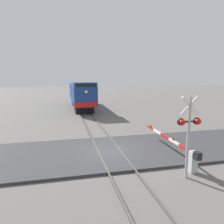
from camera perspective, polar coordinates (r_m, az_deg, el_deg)
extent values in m
plane|color=#605E59|center=(14.36, -0.75, -10.69)|extent=(160.00, 160.00, 0.00)
cube|color=#59544C|center=(14.21, -3.62, -10.62)|extent=(0.08, 80.00, 0.15)
cube|color=#59544C|center=(14.50, 2.07, -10.18)|extent=(0.08, 80.00, 0.15)
cube|color=#38383A|center=(14.34, -0.75, -10.42)|extent=(36.00, 6.21, 0.15)
cube|color=black|center=(29.67, -7.43, 1.05)|extent=(2.43, 3.20, 1.05)
cube|color=black|center=(37.33, -8.65, 2.83)|extent=(2.43, 3.20, 1.05)
cube|color=navy|center=(33.30, -8.18, 5.06)|extent=(2.86, 14.12, 2.49)
cube|color=navy|center=(27.75, -7.24, 7.23)|extent=(2.80, 3.14, 0.51)
cube|color=black|center=(26.16, -6.87, 7.08)|extent=(2.43, 0.06, 0.41)
cube|color=red|center=(26.37, -6.76, 1.88)|extent=(2.72, 0.08, 0.64)
sphere|color=#F2EACC|center=(26.19, -6.83, 5.30)|extent=(0.36, 0.36, 0.36)
cylinder|color=#ADADB2|center=(11.08, 19.45, -6.53)|extent=(0.14, 0.14, 4.05)
cube|color=white|center=(10.76, 19.93, 1.54)|extent=(0.95, 0.04, 0.95)
cube|color=white|center=(10.76, 19.93, 1.54)|extent=(0.95, 0.04, 0.95)
cube|color=black|center=(10.89, 19.70, -2.37)|extent=(1.04, 0.08, 0.08)
sphere|color=red|center=(10.58, 18.07, -2.62)|extent=(0.28, 0.28, 0.28)
sphere|color=red|center=(11.04, 21.81, -2.34)|extent=(0.28, 0.28, 0.28)
cylinder|color=black|center=(10.68, 17.74, -2.48)|extent=(0.34, 0.14, 0.34)
cylinder|color=black|center=(11.13, 21.46, -2.21)|extent=(0.34, 0.14, 0.34)
cube|color=silver|center=(12.23, 20.56, -12.25)|extent=(0.36, 0.36, 1.15)
cube|color=black|center=(11.79, 21.66, -10.69)|extent=(0.28, 0.36, 0.40)
cube|color=red|center=(12.69, 18.69, -9.05)|extent=(0.10, 1.19, 0.14)
cube|color=white|center=(13.66, 16.06, -7.56)|extent=(0.10, 1.19, 0.14)
cube|color=red|center=(14.66, 13.79, -6.25)|extent=(0.10, 1.19, 0.14)
cube|color=white|center=(15.69, 11.83, -5.11)|extent=(0.10, 1.19, 0.14)
cube|color=red|center=(16.74, 10.11, -4.10)|extent=(0.10, 1.19, 0.14)
sphere|color=red|center=(13.70, 15.89, -6.88)|extent=(0.14, 0.14, 0.14)
sphere|color=red|center=(16.63, 10.24, -3.70)|extent=(0.14, 0.14, 0.14)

